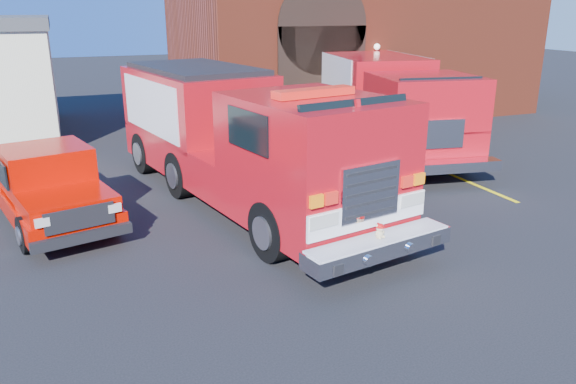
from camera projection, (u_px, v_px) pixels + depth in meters
name	position (u px, v px, depth m)	size (l,w,h in m)	color
ground	(267.00, 233.00, 12.16)	(100.00, 100.00, 0.00)	black
parking_stripe_near	(478.00, 186.00, 15.35)	(0.12, 3.00, 0.01)	yellow
parking_stripe_mid	(415.00, 160.00, 17.99)	(0.12, 3.00, 0.01)	yellow
parking_stripe_far	(368.00, 140.00, 20.63)	(0.12, 3.00, 0.01)	yellow
fire_station	(345.00, 16.00, 26.34)	(15.20, 10.20, 8.45)	maroon
fire_engine	(239.00, 137.00, 13.72)	(4.73, 10.64, 3.17)	black
pickup_truck	(46.00, 184.00, 12.75)	(3.12, 5.65, 1.75)	black
secondary_truck	(383.00, 100.00, 19.11)	(4.51, 9.77, 3.05)	black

